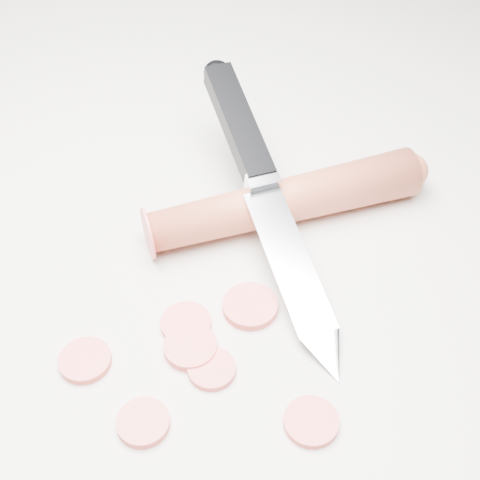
% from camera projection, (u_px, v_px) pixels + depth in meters
% --- Properties ---
extents(ground, '(2.40, 2.40, 0.00)m').
position_uv_depth(ground, '(238.00, 285.00, 0.49)').
color(ground, silver).
rests_on(ground, ground).
extents(carrot, '(0.20, 0.17, 0.04)m').
position_uv_depth(carrot, '(285.00, 201.00, 0.53)').
color(carrot, '#B8492E').
rests_on(carrot, ground).
extents(carrot_slice_0, '(0.03, 0.03, 0.01)m').
position_uv_depth(carrot_slice_0, '(85.00, 360.00, 0.45)').
color(carrot_slice_0, '#E95750').
rests_on(carrot_slice_0, ground).
extents(carrot_slice_1, '(0.04, 0.04, 0.01)m').
position_uv_depth(carrot_slice_1, '(191.00, 347.00, 0.45)').
color(carrot_slice_1, '#E95750').
rests_on(carrot_slice_1, ground).
extents(carrot_slice_2, '(0.04, 0.04, 0.01)m').
position_uv_depth(carrot_slice_2, '(186.00, 323.00, 0.47)').
color(carrot_slice_2, '#E95750').
rests_on(carrot_slice_2, ground).
extents(carrot_slice_3, '(0.03, 0.03, 0.01)m').
position_uv_depth(carrot_slice_3, '(311.00, 422.00, 0.42)').
color(carrot_slice_3, '#E95750').
rests_on(carrot_slice_3, ground).
extents(carrot_slice_4, '(0.04, 0.04, 0.01)m').
position_uv_depth(carrot_slice_4, '(250.00, 306.00, 0.48)').
color(carrot_slice_4, '#E95750').
rests_on(carrot_slice_4, ground).
extents(carrot_slice_5, '(0.03, 0.03, 0.01)m').
position_uv_depth(carrot_slice_5, '(212.00, 369.00, 0.44)').
color(carrot_slice_5, '#E95750').
rests_on(carrot_slice_5, ground).
extents(carrot_slice_6, '(0.03, 0.03, 0.01)m').
position_uv_depth(carrot_slice_6, '(143.00, 423.00, 0.41)').
color(carrot_slice_6, '#E95750').
rests_on(carrot_slice_6, ground).
extents(kitchen_knife, '(0.20, 0.24, 0.08)m').
position_uv_depth(kitchen_knife, '(270.00, 197.00, 0.50)').
color(kitchen_knife, silver).
rests_on(kitchen_knife, ground).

